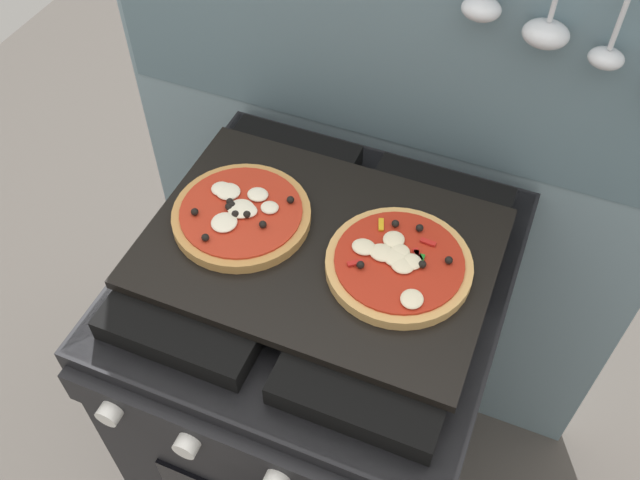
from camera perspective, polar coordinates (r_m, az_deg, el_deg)
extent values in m
plane|color=#4C4742|center=(1.88, 0.00, -18.52)|extent=(4.00, 4.00, 0.00)
cube|color=#7A939E|center=(1.41, 5.23, 5.68)|extent=(1.10, 0.03, 1.55)
cube|color=slate|center=(1.16, 6.32, 18.52)|extent=(1.08, 0.00, 0.56)
ellipsoid|color=silver|center=(1.09, 13.06, 17.94)|extent=(0.06, 0.05, 0.03)
ellipsoid|color=silver|center=(1.10, 17.98, 15.74)|extent=(0.07, 0.06, 0.04)
ellipsoid|color=silver|center=(1.11, 22.36, 13.58)|extent=(0.05, 0.04, 0.03)
cube|color=black|center=(1.49, 0.00, -12.40)|extent=(0.60, 0.60, 0.86)
cube|color=black|center=(1.13, 0.00, -2.35)|extent=(0.59, 0.59, 0.01)
cube|color=black|center=(1.15, -6.44, 0.55)|extent=(0.24, 0.51, 0.04)
cube|color=black|center=(1.09, 6.84, -3.71)|extent=(0.24, 0.51, 0.04)
cube|color=black|center=(1.04, -6.81, -16.77)|extent=(0.58, 0.02, 0.07)
cylinder|color=silver|center=(1.10, -16.87, -13.48)|extent=(0.04, 0.02, 0.04)
cylinder|color=silver|center=(1.05, -10.87, -16.24)|extent=(0.04, 0.02, 0.04)
cube|color=black|center=(1.09, 0.00, -0.61)|extent=(0.54, 0.38, 0.02)
cylinder|color=#C18947|center=(1.12, -6.45, 1.95)|extent=(0.22, 0.22, 0.02)
cylinder|color=#B72D19|center=(1.11, -6.50, 2.33)|extent=(0.20, 0.20, 0.00)
ellipsoid|color=#F4EACC|center=(1.13, -5.11, 3.73)|extent=(0.03, 0.03, 0.01)
ellipsoid|color=#F4EACC|center=(1.09, -7.98, 1.44)|extent=(0.04, 0.03, 0.01)
ellipsoid|color=#F4EACC|center=(1.11, -6.46, 2.59)|extent=(0.04, 0.04, 0.01)
ellipsoid|color=#F4EACC|center=(1.09, -7.85, 1.44)|extent=(0.04, 0.04, 0.01)
ellipsoid|color=#F4EACC|center=(1.10, -4.14, 2.67)|extent=(0.03, 0.03, 0.01)
ellipsoid|color=#F4EACC|center=(1.14, -8.08, 4.17)|extent=(0.03, 0.03, 0.01)
ellipsoid|color=#F4EACC|center=(1.14, -7.53, 3.96)|extent=(0.04, 0.04, 0.01)
ellipsoid|color=#F4EACC|center=(1.10, -6.16, 2.31)|extent=(0.04, 0.03, 0.01)
sphere|color=black|center=(1.11, -2.43, 3.31)|extent=(0.01, 0.01, 0.01)
sphere|color=black|center=(1.07, -9.37, 0.21)|extent=(0.01, 0.01, 0.01)
sphere|color=black|center=(1.11, -10.22, 2.28)|extent=(0.01, 0.01, 0.01)
sphere|color=black|center=(1.10, -6.94, 2.12)|extent=(0.01, 0.01, 0.01)
sphere|color=black|center=(1.08, -4.70, 1.28)|extent=(0.01, 0.01, 0.01)
sphere|color=black|center=(1.12, -7.39, 3.12)|extent=(0.01, 0.01, 0.01)
sphere|color=black|center=(1.11, -7.47, 2.71)|extent=(0.01, 0.01, 0.01)
sphere|color=black|center=(1.11, -7.23, 2.87)|extent=(0.01, 0.01, 0.01)
sphere|color=black|center=(1.09, -6.00, 2.09)|extent=(0.01, 0.01, 0.01)
cylinder|color=tan|center=(1.05, 6.37, -2.24)|extent=(0.22, 0.22, 0.02)
cylinder|color=#AD2614|center=(1.04, 6.43, -1.87)|extent=(0.20, 0.20, 0.00)
ellipsoid|color=beige|center=(1.05, 6.56, -0.97)|extent=(0.03, 0.03, 0.01)
ellipsoid|color=beige|center=(1.05, 6.31, -1.19)|extent=(0.04, 0.04, 0.01)
ellipsoid|color=beige|center=(1.00, 7.53, -4.81)|extent=(0.03, 0.04, 0.01)
ellipsoid|color=beige|center=(1.04, 5.06, -1.16)|extent=(0.04, 0.03, 0.01)
ellipsoid|color=beige|center=(1.04, 7.53, -1.62)|extent=(0.03, 0.03, 0.01)
ellipsoid|color=beige|center=(1.05, 3.55, -0.68)|extent=(0.04, 0.03, 0.01)
ellipsoid|color=beige|center=(1.03, 6.79, -2.05)|extent=(0.04, 0.03, 0.01)
ellipsoid|color=beige|center=(1.06, 6.05, 0.04)|extent=(0.03, 0.03, 0.01)
sphere|color=black|center=(1.03, 8.32, -2.12)|extent=(0.01, 0.01, 0.01)
cube|color=#19721E|center=(1.04, 8.23, -1.69)|extent=(0.01, 0.02, 0.00)
sphere|color=black|center=(1.03, 3.33, -2.04)|extent=(0.01, 0.01, 0.01)
sphere|color=black|center=(1.08, 8.15, 0.98)|extent=(0.01, 0.01, 0.01)
cube|color=red|center=(1.07, 8.83, -0.17)|extent=(0.02, 0.01, 0.00)
sphere|color=black|center=(1.08, 6.19, 1.34)|extent=(0.01, 0.01, 0.01)
cube|color=gold|center=(1.08, 5.02, 1.26)|extent=(0.02, 0.03, 0.00)
cube|color=red|center=(1.03, 2.90, -1.89)|extent=(0.02, 0.02, 0.00)
cube|color=red|center=(1.05, 8.00, -1.21)|extent=(0.02, 0.02, 0.00)
cube|color=red|center=(1.05, 7.89, -1.36)|extent=(0.01, 0.03, 0.00)
sphere|color=black|center=(1.05, 10.49, -1.63)|extent=(0.01, 0.01, 0.01)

